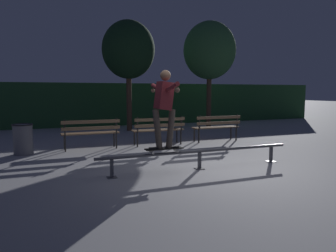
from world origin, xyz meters
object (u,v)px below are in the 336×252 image
skateboard (164,149)px  park_bench_leftmost (91,131)px  tree_behind_benches (128,50)px  trash_can (23,139)px  skateboarder (164,102)px  grind_rail (200,154)px  park_bench_left_center (159,128)px  tree_far_right (210,51)px  park_bench_right_center (217,125)px

skateboard → park_bench_leftmost: size_ratio=0.49×
tree_behind_benches → trash_can: bearing=-134.4°
skateboarder → grind_rail: bearing=-0.0°
park_bench_leftmost → park_bench_left_center: (2.03, 0.00, 0.00)m
tree_far_right → trash_can: bearing=-153.2°
tree_behind_benches → tree_far_right: bearing=-1.7°
skateboard → park_bench_leftmost: park_bench_leftmost is taller
tree_behind_benches → tree_far_right: tree_far_right is taller
grind_rail → skateboard: size_ratio=5.63×
park_bench_right_center → tree_far_right: size_ratio=0.33×
grind_rail → park_bench_left_center: size_ratio=2.74×
park_bench_right_center → trash_can: bearing=-179.5°
skateboarder → park_bench_left_center: (1.02, 3.14, -0.88)m
tree_far_right → trash_can: 9.05m
park_bench_leftmost → tree_far_right: tree_far_right is taller
skateboard → tree_behind_benches: 7.68m
skateboard → trash_can: bearing=131.8°
grind_rail → skateboard: (-0.80, -0.00, 0.16)m
park_bench_left_center → park_bench_right_center: size_ratio=1.00×
skateboard → park_bench_right_center: (3.06, 3.14, 0.05)m
grind_rail → tree_behind_benches: size_ratio=0.97×
grind_rail → trash_can: trash_can is taller
tree_behind_benches → park_bench_right_center: bearing=-63.6°
park_bench_right_center → tree_behind_benches: 5.18m
grind_rail → park_bench_leftmost: size_ratio=2.74×
skateboarder → trash_can: bearing=131.8°
park_bench_left_center → skateboard: bearing=-108.1°
skateboard → park_bench_right_center: bearing=45.7°
grind_rail → park_bench_right_center: 3.87m
park_bench_right_center → tree_far_right: (1.79, 3.79, 2.93)m
park_bench_right_center → park_bench_leftmost: bearing=180.0°
park_bench_left_center → tree_behind_benches: (0.10, 3.90, 2.80)m
skateboard → park_bench_leftmost: bearing=107.9°
park_bench_right_center → tree_far_right: tree_far_right is taller
park_bench_left_center → park_bench_right_center: bearing=0.0°
trash_can → skateboard: bearing=-48.2°
park_bench_right_center → grind_rail: bearing=-125.7°
park_bench_left_center → grind_rail: bearing=-94.0°
skateboarder → park_bench_right_center: (3.05, 3.14, -0.88)m
skateboarder → tree_far_right: bearing=55.1°
skateboarder → tree_far_right: 8.70m
tree_far_right → skateboarder: bearing=-124.9°
skateboard → skateboarder: 0.94m
skateboarder → tree_far_right: (4.84, 6.93, 2.05)m
grind_rail → skateboard: skateboard is taller
skateboard → tree_far_right: bearing=55.0°
park_bench_left_center → tree_far_right: size_ratio=0.33×
grind_rail → tree_far_right: size_ratio=0.92×
trash_can → skateboarder: bearing=-48.2°
grind_rail → tree_far_right: (4.04, 6.93, 3.15)m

